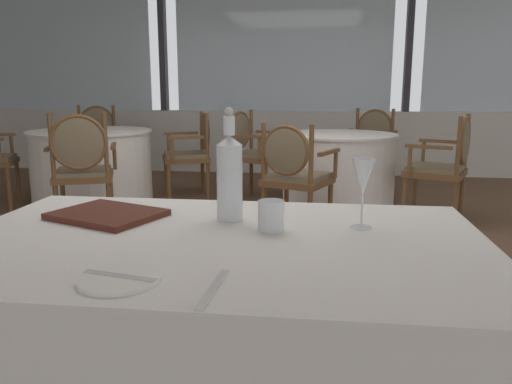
{
  "coord_description": "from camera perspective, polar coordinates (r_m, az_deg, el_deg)",
  "views": [
    {
      "loc": [
        0.51,
        -3.06,
        1.15
      ],
      "look_at": [
        0.32,
        -1.55,
        0.83
      ],
      "focal_mm": 34.97,
      "sensor_mm": 36.0,
      "label": 1
    }
  ],
  "objects": [
    {
      "name": "background_table_1",
      "position": [
        5.32,
        -18.22,
        2.75
      ],
      "size": [
        1.22,
        1.22,
        0.74
      ],
      "color": "white",
      "rests_on": "ground_plane"
    },
    {
      "name": "dining_chair_0_2",
      "position": [
        3.87,
        4.31,
        2.52
      ],
      "size": [
        0.64,
        0.6,
        0.89
      ],
      "rotation": [
        0.0,
        0.0,
        7.45
      ],
      "color": "brown",
      "rests_on": "ground_plane"
    },
    {
      "name": "wine_glass",
      "position": [
        1.5,
        12.18,
        1.51
      ],
      "size": [
        0.07,
        0.07,
        0.21
      ],
      "color": "white",
      "rests_on": "foreground_table"
    },
    {
      "name": "foreground_table",
      "position": [
        1.56,
        -4.31,
        -18.32
      ],
      "size": [
        1.51,
        0.95,
        0.74
      ],
      "color": "white",
      "rests_on": "ground_plane"
    },
    {
      "name": "ground_plane",
      "position": [
        3.31,
        -2.14,
        -8.56
      ],
      "size": [
        13.48,
        13.48,
        0.0
      ],
      "primitive_type": "plane",
      "color": "brown"
    },
    {
      "name": "dining_chair_1_2",
      "position": [
        5.32,
        -7.16,
        5.01
      ],
      "size": [
        0.6,
        0.63,
        0.91
      ],
      "rotation": [
        0.0,
        0.0,
        9.79
      ],
      "color": "brown",
      "rests_on": "ground_plane"
    },
    {
      "name": "menu_book",
      "position": [
        1.69,
        -16.64,
        -2.47
      ],
      "size": [
        0.39,
        0.35,
        0.02
      ],
      "primitive_type": "cube",
      "rotation": [
        0.0,
        0.0,
        -0.38
      ],
      "color": "#512319",
      "rests_on": "foreground_table"
    },
    {
      "name": "dining_chair_0_1",
      "position": [
        5.16,
        -0.57,
        5.13
      ],
      "size": [
        0.6,
        0.64,
        0.93
      ],
      "rotation": [
        0.0,
        0.0,
        5.88
      ],
      "color": "brown",
      "rests_on": "ground_plane"
    },
    {
      "name": "side_plate",
      "position": [
        1.14,
        -15.33,
        -9.5
      ],
      "size": [
        0.18,
        0.18,
        0.01
      ],
      "primitive_type": "cylinder",
      "color": "white",
      "rests_on": "foreground_table"
    },
    {
      "name": "dinner_fork",
      "position": [
        1.06,
        -4.87,
        -10.9
      ],
      "size": [
        0.03,
        0.21,
        0.0
      ],
      "primitive_type": "cube",
      "rotation": [
        0.0,
        0.0,
        1.51
      ],
      "color": "silver",
      "rests_on": "foreground_table"
    },
    {
      "name": "background_table_0",
      "position": [
        4.77,
        9.36,
        2.2
      ],
      "size": [
        1.07,
        1.07,
        0.74
      ],
      "color": "white",
      "rests_on": "ground_plane"
    },
    {
      "name": "dining_chair_0_0",
      "position": [
        5.64,
        12.97,
        5.41
      ],
      "size": [
        0.64,
        0.6,
        0.93
      ],
      "rotation": [
        0.0,
        0.0,
        4.31
      ],
      "color": "brown",
      "rests_on": "ground_plane"
    },
    {
      "name": "window_wall_far",
      "position": [
        6.84,
        2.98,
        12.05
      ],
      "size": [
        10.37,
        0.14,
        2.97
      ],
      "color": "silver",
      "rests_on": "ground_plane"
    },
    {
      "name": "water_tumbler",
      "position": [
        1.47,
        1.75,
        -2.7
      ],
      "size": [
        0.08,
        0.08,
        0.09
      ],
      "primitive_type": "cylinder",
      "color": "white",
      "rests_on": "foreground_table"
    },
    {
      "name": "water_bottle",
      "position": [
        1.57,
        -3.05,
        1.96
      ],
      "size": [
        0.08,
        0.08,
        0.36
      ],
      "color": "white",
      "rests_on": "foreground_table"
    },
    {
      "name": "dining_chair_1_1",
      "position": [
        4.27,
        -19.32,
        3.19
      ],
      "size": [
        0.63,
        0.6,
        0.97
      ],
      "rotation": [
        0.0,
        0.0,
        8.22
      ],
      "color": "brown",
      "rests_on": "ground_plane"
    },
    {
      "name": "dining_chair_0_3",
      "position": [
        4.49,
        20.95,
        3.37
      ],
      "size": [
        0.6,
        0.64,
        0.94
      ],
      "rotation": [
        0.0,
        0.0,
        9.02
      ],
      "color": "brown",
      "rests_on": "ground_plane"
    },
    {
      "name": "butter_knife",
      "position": [
        1.14,
        -15.34,
        -9.25
      ],
      "size": [
        0.18,
        0.05,
        0.0
      ],
      "primitive_type": "cube",
      "rotation": [
        0.0,
        0.0,
        -0.2
      ],
      "color": "silver",
      "rests_on": "foreground_table"
    },
    {
      "name": "dining_chair_1_3",
      "position": [
        6.32,
        -17.7,
        5.89
      ],
      "size": [
        0.63,
        0.6,
        0.95
      ],
      "rotation": [
        0.0,
        0.0,
        11.36
      ],
      "color": "brown",
      "rests_on": "ground_plane"
    }
  ]
}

